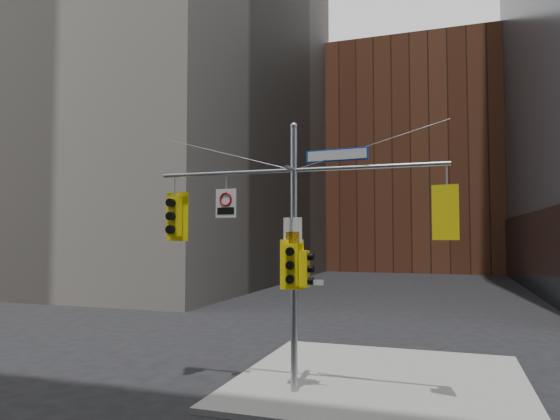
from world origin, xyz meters
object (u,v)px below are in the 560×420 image
Objects in this scene: traffic_light_west_arm at (174,216)px; street_sign_blade at (337,155)px; traffic_light_pole_front at (291,265)px; regulatory_sign_arm at (226,202)px; signal_assembly at (294,229)px; traffic_light_east_arm at (447,213)px; traffic_light_pole_side at (306,269)px.

traffic_light_west_arm is 5.06m from street_sign_blade.
traffic_light_west_arm reaches higher than traffic_light_pole_front.
street_sign_blade is 2.09× the size of regulatory_sign_arm.
street_sign_blade is (1.17, 0.27, 2.87)m from traffic_light_pole_front.
signal_assembly reaches higher than traffic_light_west_arm.
signal_assembly is 6.01× the size of traffic_light_east_arm.
traffic_light_pole_front is (-0.00, -0.27, -0.94)m from signal_assembly.
traffic_light_east_arm is at bearing -2.64° from traffic_light_west_arm.
traffic_light_east_arm is at bearing -6.29° from traffic_light_pole_front.
street_sign_blade is (1.17, 0.00, 1.93)m from signal_assembly.
traffic_light_west_arm is (-3.65, 0.01, 0.38)m from signal_assembly.
signal_assembly is 3.67m from traffic_light_west_arm.
traffic_light_pole_side is at bearing 6.97° from regulatory_sign_arm.
regulatory_sign_arm is (1.66, -0.03, 0.38)m from traffic_light_west_arm.
signal_assembly is 3.91m from traffic_light_east_arm.
traffic_light_west_arm is at bearing 90.77° from traffic_light_pole_side.
traffic_light_pole_front reaches higher than traffic_light_pole_side.
street_sign_blade is 3.37m from regulatory_sign_arm.
signal_assembly reaches higher than traffic_light_east_arm.
signal_assembly is at bearing -174.39° from street_sign_blade.
traffic_light_east_arm is 1.64× the size of regulatory_sign_arm.
traffic_light_west_arm reaches higher than traffic_light_pole_side.
regulatory_sign_arm reaches higher than traffic_light_east_arm.
traffic_light_pole_side is 0.56× the size of street_sign_blade.
signal_assembly is 5.59× the size of traffic_light_west_arm.
street_sign_blade reaches higher than traffic_light_pole_side.
traffic_light_east_arm is at bearing 5.42° from street_sign_blade.
street_sign_blade reaches higher than traffic_light_east_arm.
traffic_light_pole_front is (3.65, -0.28, -1.32)m from traffic_light_west_arm.
traffic_light_pole_side is at bearing 14.80° from traffic_light_east_arm.
traffic_light_west_arm is 3.89m from traffic_light_pole_front.
street_sign_blade is at bearing 6.73° from regulatory_sign_arm.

